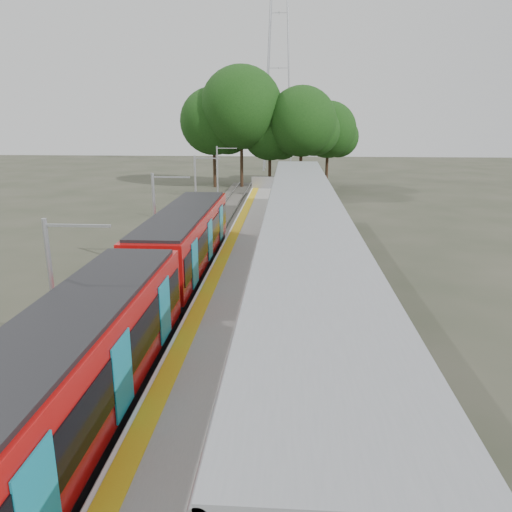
% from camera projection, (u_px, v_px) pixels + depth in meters
% --- Properties ---
extents(trackbed, '(3.00, 70.00, 0.24)m').
position_uv_depth(trackbed, '(193.00, 264.00, 28.49)').
color(trackbed, '#59544C').
rests_on(trackbed, ground).
extents(platform, '(6.00, 50.00, 1.00)m').
position_uv_depth(platform, '(272.00, 259.00, 28.10)').
color(platform, gray).
rests_on(platform, ground).
extents(tactile_strip, '(0.60, 50.00, 0.02)m').
position_uv_depth(tactile_strip, '(227.00, 250.00, 28.12)').
color(tactile_strip, gold).
rests_on(tactile_strip, platform).
extents(end_fence, '(6.00, 0.10, 1.20)m').
position_uv_depth(end_fence, '(280.00, 183.00, 51.75)').
color(end_fence, '#9EA0A5').
rests_on(end_fence, platform).
extents(train, '(2.74, 27.60, 3.62)m').
position_uv_depth(train, '(147.00, 284.00, 19.24)').
color(train, black).
rests_on(train, ground).
extents(canopy, '(3.27, 38.00, 3.66)m').
position_uv_depth(canopy, '(304.00, 207.00, 23.33)').
color(canopy, '#9EA0A5').
rests_on(canopy, platform).
extents(pylon, '(8.00, 4.00, 38.00)m').
position_uv_depth(pylon, '(279.00, 41.00, 74.02)').
color(pylon, '#9EA0A5').
rests_on(pylon, ground).
extents(tree_cluster, '(20.78, 11.99, 13.85)m').
position_uv_depth(tree_cluster, '(263.00, 119.00, 57.16)').
color(tree_cluster, '#382316').
rests_on(tree_cluster, ground).
extents(catenary_masts, '(2.08, 48.16, 5.40)m').
position_uv_depth(catenary_masts, '(156.00, 220.00, 26.88)').
color(catenary_masts, '#9EA0A5').
rests_on(catenary_masts, ground).
extents(bench_near, '(1.21, 1.77, 1.17)m').
position_uv_depth(bench_near, '(333.00, 306.00, 18.18)').
color(bench_near, '#0F1F4F').
rests_on(bench_near, platform).
extents(bench_mid, '(0.94, 1.79, 1.17)m').
position_uv_depth(bench_mid, '(335.00, 313.00, 17.56)').
color(bench_mid, '#0F1F4F').
rests_on(bench_mid, platform).
extents(bench_far, '(0.91, 1.56, 1.02)m').
position_uv_depth(bench_far, '(317.00, 234.00, 29.66)').
color(bench_far, '#0F1F4F').
rests_on(bench_far, platform).
extents(info_pillar_near, '(0.40, 0.40, 1.77)m').
position_uv_depth(info_pillar_near, '(284.00, 305.00, 17.89)').
color(info_pillar_near, '#C6B590').
rests_on(info_pillar_near, platform).
extents(info_pillar_far, '(0.35, 0.35, 1.57)m').
position_uv_depth(info_pillar_far, '(293.00, 213.00, 35.13)').
color(info_pillar_far, '#C6B590').
rests_on(info_pillar_far, platform).
extents(litter_bin, '(0.51, 0.51, 0.91)m').
position_uv_depth(litter_bin, '(290.00, 249.00, 26.61)').
color(litter_bin, '#9EA0A5').
rests_on(litter_bin, platform).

